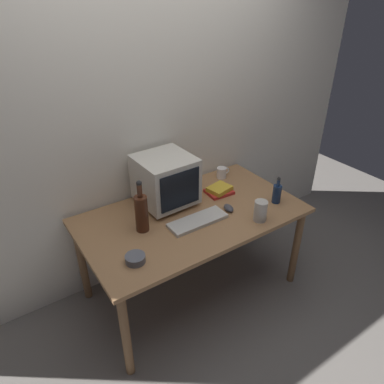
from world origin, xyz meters
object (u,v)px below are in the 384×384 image
object	(u,v)px
keyboard	(198,221)
book_stack	(219,190)
crt_monitor	(165,180)
bottle_short	(277,193)
computer_mouse	(229,208)
bottle_tall	(141,212)
metal_canister	(260,211)
mug	(222,173)
cd_spindle	(135,259)

from	to	relation	value
keyboard	book_stack	xyz separation A→B (m)	(0.36, 0.23, 0.01)
crt_monitor	bottle_short	world-z (taller)	crt_monitor
crt_monitor	computer_mouse	xyz separation A→B (m)	(0.32, -0.34, -0.17)
bottle_tall	metal_canister	bearing A→B (deg)	-25.82
mug	metal_canister	bearing A→B (deg)	-104.68
crt_monitor	mug	bearing A→B (deg)	8.36
computer_mouse	metal_canister	bearing A→B (deg)	-53.36
bottle_tall	mug	distance (m)	0.94
keyboard	computer_mouse	world-z (taller)	computer_mouse
keyboard	cd_spindle	xyz separation A→B (m)	(-0.53, -0.12, 0.01)
crt_monitor	cd_spindle	distance (m)	0.69
bottle_tall	mug	bearing A→B (deg)	18.10
bottle_tall	bottle_short	size ratio (longest dim) A/B	1.77
crt_monitor	computer_mouse	world-z (taller)	crt_monitor
computer_mouse	bottle_short	world-z (taller)	bottle_short
mug	metal_canister	xyz separation A→B (m)	(-0.17, -0.64, 0.03)
computer_mouse	bottle_short	xyz separation A→B (m)	(0.36, -0.11, 0.06)
mug	cd_spindle	xyz separation A→B (m)	(-1.07, -0.55, -0.02)
computer_mouse	cd_spindle	size ratio (longest dim) A/B	0.83
bottle_short	metal_canister	xyz separation A→B (m)	(-0.26, -0.10, -0.00)
cd_spindle	metal_canister	size ratio (longest dim) A/B	0.80
bottle_short	crt_monitor	bearing A→B (deg)	146.79
bottle_tall	metal_canister	size ratio (longest dim) A/B	2.48
bottle_short	mug	bearing A→B (deg)	100.08
keyboard	bottle_tall	distance (m)	0.40
computer_mouse	book_stack	bearing A→B (deg)	80.27
computer_mouse	mug	bearing A→B (deg)	69.70
crt_monitor	keyboard	world-z (taller)	crt_monitor
crt_monitor	mug	distance (m)	0.61
bottle_tall	cd_spindle	world-z (taller)	bottle_tall
bottle_short	cd_spindle	bearing A→B (deg)	-179.35
cd_spindle	metal_canister	xyz separation A→B (m)	(0.90, -0.09, 0.05)
keyboard	book_stack	distance (m)	0.43
bottle_short	book_stack	bearing A→B (deg)	128.77
crt_monitor	metal_canister	world-z (taller)	crt_monitor
crt_monitor	book_stack	distance (m)	0.46
crt_monitor	keyboard	distance (m)	0.39
keyboard	metal_canister	xyz separation A→B (m)	(0.37, -0.22, 0.06)
keyboard	cd_spindle	size ratio (longest dim) A/B	3.50
keyboard	computer_mouse	distance (m)	0.27
computer_mouse	cd_spindle	bearing A→B (deg)	-159.15
crt_monitor	metal_canister	distance (m)	0.71
bottle_tall	metal_canister	distance (m)	0.80
keyboard	bottle_short	bearing A→B (deg)	-10.26
cd_spindle	computer_mouse	bearing A→B (deg)	8.87
bottle_short	cd_spindle	size ratio (longest dim) A/B	1.75
bottle_short	book_stack	size ratio (longest dim) A/B	1.04
crt_monitor	mug	size ratio (longest dim) A/B	3.33
bottle_tall	book_stack	distance (m)	0.73
crt_monitor	cd_spindle	world-z (taller)	crt_monitor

